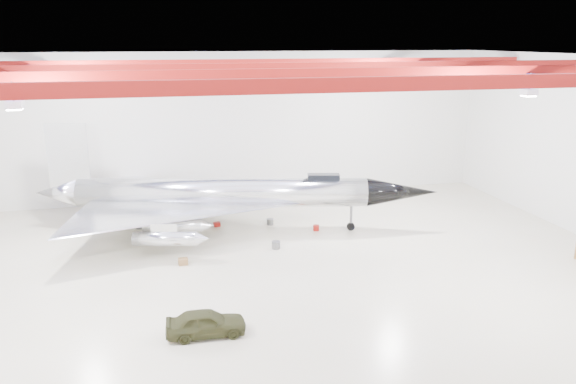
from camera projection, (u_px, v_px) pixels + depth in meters
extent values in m
plane|color=beige|center=(269.00, 272.00, 29.49)|extent=(40.00, 40.00, 0.00)
plane|color=silver|center=(228.00, 127.00, 42.12)|extent=(40.00, 0.00, 40.00)
plane|color=#0A0F38|center=(267.00, 58.00, 26.60)|extent=(40.00, 40.00, 0.00)
cube|color=maroon|center=(322.00, 85.00, 18.31)|extent=(39.50, 0.25, 0.50)
cube|color=maroon|center=(281.00, 74.00, 23.94)|extent=(39.50, 0.25, 0.50)
cube|color=maroon|center=(256.00, 68.00, 29.57)|extent=(39.50, 0.25, 0.50)
cube|color=maroon|center=(239.00, 63.00, 35.20)|extent=(39.50, 0.25, 0.50)
cube|color=#0B1143|center=(490.00, 74.00, 29.54)|extent=(0.25, 29.50, 0.40)
cube|color=silver|center=(14.00, 105.00, 19.06)|extent=(0.55, 0.55, 0.25)
cube|color=silver|center=(529.00, 92.00, 23.56)|extent=(0.55, 0.55, 0.25)
cube|color=silver|center=(64.00, 80.00, 30.32)|extent=(0.55, 0.55, 0.25)
cube|color=silver|center=(406.00, 75.00, 34.82)|extent=(0.55, 0.55, 0.25)
cylinder|color=silver|center=(223.00, 193.00, 35.29)|extent=(18.03, 5.84, 1.81)
cone|color=black|center=(402.00, 192.00, 35.37)|extent=(4.81, 2.78, 1.81)
cone|color=silver|center=(57.00, 193.00, 35.21)|extent=(3.05, 2.37, 1.81)
cube|color=silver|center=(68.00, 156.00, 34.60)|extent=(2.49, 0.68, 4.07)
cube|color=black|center=(323.00, 178.00, 35.09)|extent=(2.10, 1.15, 0.45)
cylinder|color=silver|center=(165.00, 239.00, 30.80)|extent=(3.53, 1.57, 0.81)
cylinder|color=silver|center=(173.00, 226.00, 32.98)|extent=(3.53, 1.57, 0.81)
cylinder|color=silver|center=(188.00, 200.00, 38.22)|extent=(3.53, 1.57, 0.81)
cylinder|color=silver|center=(193.00, 191.00, 40.40)|extent=(3.53, 1.57, 0.81)
cylinder|color=#59595B|center=(351.00, 218.00, 35.80)|extent=(0.16, 0.16, 1.63)
cylinder|color=black|center=(351.00, 226.00, 35.95)|extent=(0.54, 0.31, 0.51)
cylinder|color=#59595B|center=(159.00, 230.00, 33.53)|extent=(0.16, 0.16, 1.63)
cylinder|color=black|center=(160.00, 239.00, 33.68)|extent=(0.54, 0.31, 0.51)
cylinder|color=#59595B|center=(174.00, 208.00, 37.89)|extent=(0.16, 0.16, 1.63)
cylinder|color=black|center=(174.00, 216.00, 38.04)|extent=(0.54, 0.31, 0.51)
imported|color=#313219|center=(206.00, 323.00, 23.11)|extent=(3.33, 1.43, 1.12)
cube|color=olive|center=(183.00, 261.00, 30.49)|extent=(0.53, 0.43, 0.36)
cube|color=maroon|center=(217.00, 224.00, 36.73)|extent=(0.47, 0.41, 0.28)
cylinder|color=#59595B|center=(276.00, 245.00, 32.81)|extent=(0.58, 0.58, 0.45)
cube|color=#59595B|center=(139.00, 227.00, 36.27)|extent=(0.37, 0.30, 0.25)
cylinder|color=maroon|center=(316.00, 228.00, 35.93)|extent=(0.50, 0.50, 0.35)
cylinder|color=#59595B|center=(270.00, 222.00, 37.05)|extent=(0.51, 0.51, 0.40)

